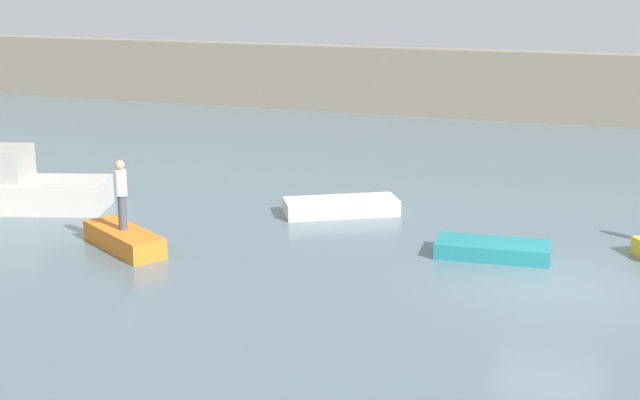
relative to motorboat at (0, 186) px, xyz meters
The scene contains 7 objects.
ground_plane 17.09m from the motorboat, ahead, with size 120.00×120.00×0.00m, color slate.
embankment_wall 28.33m from the motorboat, 53.08° to the left, with size 80.00×1.20×3.39m, color gray.
motorboat is the anchor object (origin of this frame).
rowboat_orange 6.33m from the motorboat, 21.68° to the right, with size 2.99×0.97×0.55m, color orange.
rowboat_white 10.65m from the motorboat, 16.30° to the left, with size 3.44×1.28×0.47m, color white.
rowboat_teal 15.26m from the motorboat, ahead, with size 2.92×1.26×0.40m, color teal.
person_white_shirt 6.38m from the motorboat, 21.68° to the right, with size 0.32×0.32×1.88m.
Camera 1 is at (1.51, -20.45, 7.27)m, focal length 50.11 mm.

